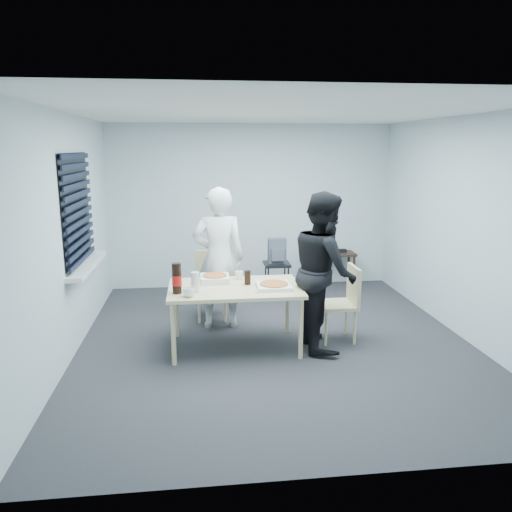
{
  "coord_description": "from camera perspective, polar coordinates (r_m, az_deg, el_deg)",
  "views": [
    {
      "loc": [
        -0.87,
        -5.46,
        2.23
      ],
      "look_at": [
        -0.21,
        0.1,
        1.01
      ],
      "focal_mm": 35.0,
      "sensor_mm": 36.0,
      "label": 1
    }
  ],
  "objects": [
    {
      "name": "pizza_box_a",
      "position": [
        5.78,
        -4.72,
        -2.56
      ],
      "size": [
        0.33,
        0.33,
        0.08
      ],
      "rotation": [
        0.0,
        0.0,
        0.4
      ],
      "color": "white",
      "rests_on": "dining_table"
    },
    {
      "name": "pizza_box_b",
      "position": [
        5.52,
        2.04,
        -3.39
      ],
      "size": [
        0.37,
        0.37,
        0.05
      ],
      "rotation": [
        0.0,
        0.0,
        0.25
      ],
      "color": "white",
      "rests_on": "dining_table"
    },
    {
      "name": "side_table",
      "position": [
        8.22,
        8.37,
        -0.18
      ],
      "size": [
        0.83,
        0.37,
        0.55
      ],
      "color": "#38221A",
      "rests_on": "ground"
    },
    {
      "name": "mug_b",
      "position": [
        5.87,
        -1.95,
        -2.21
      ],
      "size": [
        0.1,
        0.1,
        0.09
      ],
      "primitive_type": "imported",
      "color": "white",
      "rests_on": "dining_table"
    },
    {
      "name": "person_black",
      "position": [
        5.62,
        7.76,
        -1.68
      ],
      "size": [
        0.47,
        0.86,
        1.77
      ],
      "primitive_type": "imported",
      "rotation": [
        0.0,
        0.0,
        1.57
      ],
      "color": "black",
      "rests_on": "ground"
    },
    {
      "name": "black_box",
      "position": [
        8.26,
        9.85,
        0.59
      ],
      "size": [
        0.14,
        0.12,
        0.05
      ],
      "primitive_type": "cube",
      "rotation": [
        0.0,
        0.0,
        0.27
      ],
      "color": "black",
      "rests_on": "side_table"
    },
    {
      "name": "papers",
      "position": [
        8.19,
        7.32,
        0.4
      ],
      "size": [
        0.23,
        0.3,
        0.0
      ],
      "primitive_type": "cube",
      "rotation": [
        0.0,
        0.0,
        0.03
      ],
      "color": "white",
      "rests_on": "side_table"
    },
    {
      "name": "room",
      "position": [
        6.06,
        -19.41,
        4.11
      ],
      "size": [
        5.0,
        5.0,
        5.0
      ],
      "color": "#29282E",
      "rests_on": "ground"
    },
    {
      "name": "chair_right",
      "position": [
        5.93,
        10.08,
        -4.73
      ],
      "size": [
        0.42,
        0.42,
        0.89
      ],
      "color": "beige",
      "rests_on": "ground"
    },
    {
      "name": "dining_table",
      "position": [
        5.59,
        -2.43,
        -4.1
      ],
      "size": [
        1.47,
        0.93,
        0.71
      ],
      "color": "beige",
      "rests_on": "ground"
    },
    {
      "name": "backpack",
      "position": [
        7.48,
        2.42,
        0.55
      ],
      "size": [
        0.27,
        0.19,
        0.37
      ],
      "rotation": [
        0.0,
        0.0,
        0.19
      ],
      "color": "slate",
      "rests_on": "stool"
    },
    {
      "name": "plastic_cups",
      "position": [
        5.38,
        -6.95,
        -2.98
      ],
      "size": [
        0.09,
        0.09,
        0.22
      ],
      "primitive_type": "cylinder",
      "rotation": [
        0.0,
        0.0,
        0.0
      ],
      "color": "silver",
      "rests_on": "dining_table"
    },
    {
      "name": "stool",
      "position": [
        7.55,
        2.39,
        -1.59
      ],
      "size": [
        0.38,
        0.38,
        0.53
      ],
      "color": "black",
      "rests_on": "ground"
    },
    {
      "name": "cola_glass",
      "position": [
        5.63,
        -0.98,
        -2.46
      ],
      "size": [
        0.09,
        0.09,
        0.16
      ],
      "primitive_type": "cylinder",
      "rotation": [
        0.0,
        0.0,
        -0.22
      ],
      "color": "black",
      "rests_on": "dining_table"
    },
    {
      "name": "person_white",
      "position": [
        6.2,
        -4.26,
        -0.27
      ],
      "size": [
        0.65,
        0.42,
        1.77
      ],
      "primitive_type": "imported",
      "rotation": [
        0.0,
        0.0,
        3.14
      ],
      "color": "white",
      "rests_on": "ground"
    },
    {
      "name": "chair_far",
      "position": [
        6.67,
        -5.14,
        -2.68
      ],
      "size": [
        0.42,
        0.42,
        0.89
      ],
      "color": "beige",
      "rests_on": "ground"
    },
    {
      "name": "rubber_band",
      "position": [
        5.33,
        0.1,
        -4.21
      ],
      "size": [
        0.06,
        0.06,
        0.0
      ],
      "primitive_type": "torus",
      "rotation": [
        0.0,
        0.0,
        -0.11
      ],
      "color": "red",
      "rests_on": "dining_table"
    },
    {
      "name": "soda_bottle",
      "position": [
        5.34,
        -9.04,
        -2.6
      ],
      "size": [
        0.1,
        0.1,
        0.33
      ],
      "rotation": [
        0.0,
        0.0,
        -0.23
      ],
      "color": "black",
      "rests_on": "dining_table"
    },
    {
      "name": "mug_a",
      "position": [
        5.22,
        -7.66,
        -4.13
      ],
      "size": [
        0.17,
        0.17,
        0.1
      ],
      "primitive_type": "imported",
      "rotation": [
        0.0,
        0.0,
        0.52
      ],
      "color": "white",
      "rests_on": "dining_table"
    }
  ]
}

